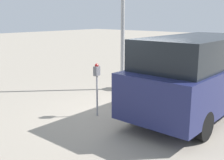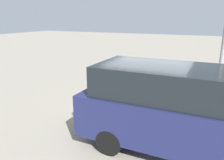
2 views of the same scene
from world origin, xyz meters
The scene contains 4 objects.
ground_plane centered at (0.00, 0.00, 0.00)m, with size 80.00×80.00×0.00m, color gray.
parking_meter_near centered at (-0.74, 0.55, 1.11)m, with size 0.22×0.15×1.51m.
lamp_post centered at (2.08, 1.92, 1.60)m, with size 0.44×0.44×5.42m.
parked_van centered at (1.25, -1.48, 1.20)m, with size 5.20×2.06×2.24m.
Camera 2 is at (1.86, -6.78, 3.38)m, focal length 35.00 mm.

